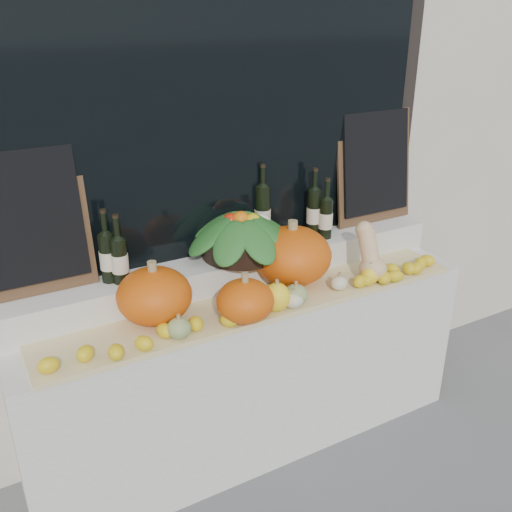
% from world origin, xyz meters
% --- Properties ---
extents(display_sill, '(2.30, 0.55, 0.88)m').
position_xyz_m(display_sill, '(0.00, 1.52, 0.44)').
color(display_sill, silver).
rests_on(display_sill, ground).
extents(rear_tier, '(2.30, 0.25, 0.16)m').
position_xyz_m(rear_tier, '(0.00, 1.68, 0.96)').
color(rear_tier, silver).
rests_on(rear_tier, display_sill).
extents(straw_bedding, '(2.10, 0.32, 0.02)m').
position_xyz_m(straw_bedding, '(0.00, 1.40, 0.89)').
color(straw_bedding, tan).
rests_on(straw_bedding, display_sill).
extents(pumpkin_left, '(0.41, 0.41, 0.24)m').
position_xyz_m(pumpkin_left, '(-0.49, 1.48, 1.03)').
color(pumpkin_left, '#D9560B').
rests_on(pumpkin_left, straw_bedding).
extents(pumpkin_right, '(0.46, 0.46, 0.29)m').
position_xyz_m(pumpkin_right, '(0.24, 1.51, 1.05)').
color(pumpkin_right, '#D9560B').
rests_on(pumpkin_right, straw_bedding).
extents(pumpkin_center, '(0.31, 0.31, 0.19)m').
position_xyz_m(pumpkin_center, '(-0.15, 1.29, 1.00)').
color(pumpkin_center, '#D9560B').
rests_on(pumpkin_center, straw_bedding).
extents(butternut_squash, '(0.14, 0.20, 0.29)m').
position_xyz_m(butternut_squash, '(0.60, 1.35, 1.03)').
color(butternut_squash, '#DEB482').
rests_on(butternut_squash, straw_bedding).
extents(decorative_gourds, '(1.12, 0.13, 0.16)m').
position_xyz_m(decorative_gourds, '(0.05, 1.30, 0.96)').
color(decorative_gourds, '#36641E').
rests_on(decorative_gourds, straw_bedding).
extents(lemon_heap, '(2.20, 0.16, 0.06)m').
position_xyz_m(lemon_heap, '(0.00, 1.29, 0.94)').
color(lemon_heap, yellow).
rests_on(lemon_heap, straw_bedding).
extents(produce_bowl, '(0.60, 0.60, 0.24)m').
position_xyz_m(produce_bowl, '(0.03, 1.66, 1.15)').
color(produce_bowl, black).
rests_on(produce_bowl, rear_tier).
extents(wine_bottle_far_left, '(0.08, 0.08, 0.34)m').
position_xyz_m(wine_bottle_far_left, '(-0.62, 1.69, 1.16)').
color(wine_bottle_far_left, black).
rests_on(wine_bottle_far_left, rear_tier).
extents(wine_bottle_near_left, '(0.08, 0.08, 0.32)m').
position_xyz_m(wine_bottle_near_left, '(-0.58, 1.65, 1.15)').
color(wine_bottle_near_left, black).
rests_on(wine_bottle_near_left, rear_tier).
extents(wine_bottle_tall, '(0.08, 0.08, 0.42)m').
position_xyz_m(wine_bottle_tall, '(0.20, 1.74, 1.20)').
color(wine_bottle_tall, black).
rests_on(wine_bottle_tall, rear_tier).
extents(wine_bottle_near_right, '(0.08, 0.08, 0.38)m').
position_xyz_m(wine_bottle_near_right, '(0.48, 1.69, 1.18)').
color(wine_bottle_near_right, black).
rests_on(wine_bottle_near_right, rear_tier).
extents(wine_bottle_far_right, '(0.08, 0.08, 0.33)m').
position_xyz_m(wine_bottle_far_right, '(0.53, 1.65, 1.15)').
color(wine_bottle_far_right, black).
rests_on(wine_bottle_far_right, rear_tier).
extents(chalkboard_left, '(0.50, 0.11, 0.62)m').
position_xyz_m(chalkboard_left, '(-0.92, 1.74, 1.36)').
color(chalkboard_left, '#4C331E').
rests_on(chalkboard_left, rear_tier).
extents(chalkboard_right, '(0.50, 0.11, 0.62)m').
position_xyz_m(chalkboard_right, '(0.92, 1.74, 1.36)').
color(chalkboard_right, '#4C331E').
rests_on(chalkboard_right, rear_tier).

